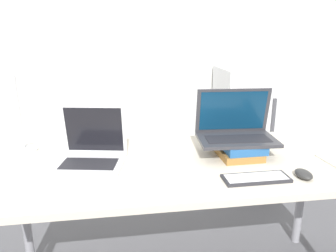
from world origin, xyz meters
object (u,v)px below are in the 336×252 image
(mouse, at_px, (304,174))
(laptop_left, at_px, (91,152))
(wireless_keyboard, at_px, (256,178))
(mini_fridge, at_px, (244,128))
(book_stack, at_px, (240,149))
(laptop_on_books, at_px, (236,130))
(desk_lamp, at_px, (25,71))

(mouse, bearing_deg, laptop_left, 161.84)
(wireless_keyboard, relative_size, mini_fridge, 0.27)
(book_stack, xyz_separation_m, laptop_on_books, (-0.01, 0.04, 0.09))
(book_stack, bearing_deg, laptop_on_books, 105.38)
(mouse, bearing_deg, desk_lamp, 158.90)
(laptop_on_books, distance_m, desk_lamp, 1.04)
(laptop_on_books, xyz_separation_m, wireless_keyboard, (-0.01, -0.31, -0.12))
(mini_fridge, bearing_deg, desk_lamp, -147.11)
(laptop_on_books, xyz_separation_m, mini_fridge, (0.49, 1.10, -0.35))
(wireless_keyboard, height_order, desk_lamp, desk_lamp)
(book_stack, relative_size, laptop_on_books, 0.59)
(laptop_left, relative_size, mini_fridge, 0.33)
(laptop_left, relative_size, laptop_on_books, 0.89)
(laptop_left, distance_m, mouse, 0.94)
(laptop_on_books, bearing_deg, wireless_keyboard, -92.56)
(laptop_on_books, relative_size, wireless_keyboard, 1.39)
(laptop_on_books, relative_size, mouse, 3.96)
(book_stack, relative_size, mini_fridge, 0.22)
(book_stack, bearing_deg, desk_lamp, 169.65)
(book_stack, distance_m, laptop_on_books, 0.10)
(laptop_left, distance_m, wireless_keyboard, 0.74)
(book_stack, relative_size, wireless_keyboard, 0.82)
(laptop_on_books, xyz_separation_m, desk_lamp, (-0.99, 0.14, 0.29))
(laptop_on_books, xyz_separation_m, mouse, (0.19, -0.31, -0.11))
(book_stack, relative_size, mouse, 2.33)
(wireless_keyboard, relative_size, desk_lamp, 0.50)
(book_stack, xyz_separation_m, desk_lamp, (-1.00, 0.18, 0.38))
(laptop_left, xyz_separation_m, desk_lamp, (-0.29, 0.16, 0.36))
(laptop_on_books, height_order, mini_fridge, laptop_on_books)
(laptop_left, xyz_separation_m, laptop_on_books, (0.70, 0.02, 0.07))
(desk_lamp, bearing_deg, mini_fridge, 32.89)
(laptop_left, bearing_deg, mini_fridge, 43.24)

